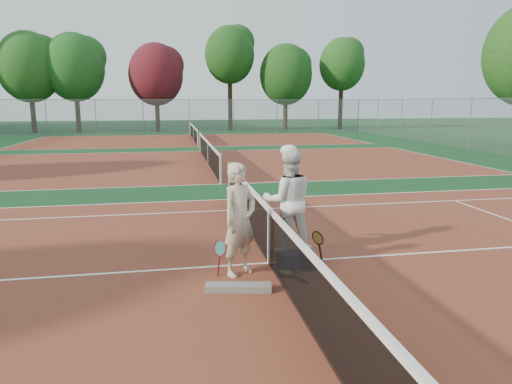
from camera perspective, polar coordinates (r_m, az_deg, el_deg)
ground at (r=8.25m, az=1.62°, el=-8.88°), size 130.00×130.00×0.00m
court_main at (r=8.24m, az=1.62°, el=-8.86°), size 23.77×10.97×0.01m
court_far_a at (r=21.32m, az=-6.00°, el=3.56°), size 23.77×10.97×0.01m
court_far_b at (r=34.72m, az=-7.79°, el=6.48°), size 23.77×10.97×0.01m
net_main at (r=8.08m, az=1.64°, el=-5.49°), size 0.10×10.98×1.02m
net_far_a at (r=21.26m, az=-6.03°, el=4.91°), size 0.10×10.98×1.02m
net_far_b at (r=34.68m, az=-7.82°, el=7.31°), size 0.10×10.98×1.02m
fence_back at (r=41.62m, az=-8.33°, el=9.30°), size 32.00×0.06×3.00m
player_a at (r=7.49m, az=-2.06°, el=-3.46°), size 0.82×0.77×1.88m
player_b at (r=8.63m, az=4.04°, el=-1.10°), size 1.02×0.82×1.99m
racket_red at (r=7.65m, az=-4.50°, el=-8.17°), size 0.31×0.28×0.59m
racket_black_held at (r=8.27m, az=7.70°, el=-6.80°), size 0.34×0.35×0.58m
racket_spare at (r=7.67m, az=3.81°, el=-10.12°), size 0.56×0.65×0.09m
sports_bag_navy at (r=7.90m, az=4.21°, el=-8.63°), size 0.47×0.43×0.31m
sports_bag_purple at (r=8.00m, az=6.34°, el=-8.66°), size 0.36×0.36×0.24m
net_cover_canvas at (r=7.10m, az=-2.24°, el=-11.84°), size 1.04×0.41×0.11m
water_bottle at (r=7.97m, az=7.12°, el=-8.55°), size 0.09×0.09×0.30m
tree_back_0 at (r=46.49m, az=-26.53°, el=13.78°), size 5.43×5.43×8.95m
tree_back_1 at (r=45.83m, az=-21.74°, el=14.25°), size 5.33×5.33×8.93m
tree_back_maroon at (r=44.99m, az=-12.41°, el=14.14°), size 5.04×5.04×8.21m
tree_back_3 at (r=46.07m, az=-3.31°, el=16.69°), size 4.79×4.79×10.00m
tree_back_4 at (r=46.39m, az=3.75°, el=14.41°), size 5.16×5.16×8.39m
tree_back_5 at (r=48.73m, az=10.70°, el=15.37°), size 4.60×4.60×9.16m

